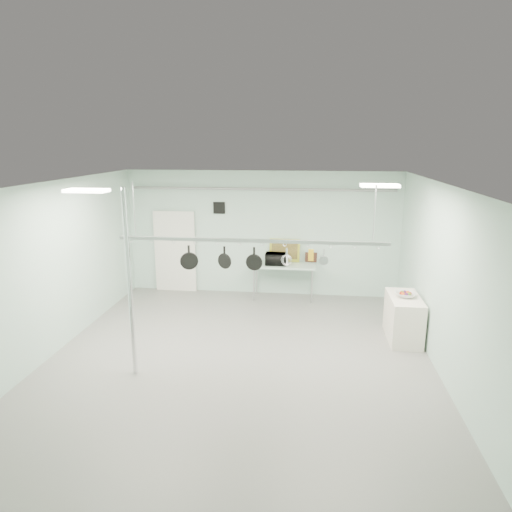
# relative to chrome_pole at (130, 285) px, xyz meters

# --- Properties ---
(floor) EXTENTS (8.00, 8.00, 0.00)m
(floor) POSITION_rel_chrome_pole_xyz_m (1.70, 0.60, -1.60)
(floor) COLOR gray
(floor) RESTS_ON ground
(ceiling) EXTENTS (7.00, 8.00, 0.02)m
(ceiling) POSITION_rel_chrome_pole_xyz_m (1.70, 0.60, 1.59)
(ceiling) COLOR silver
(ceiling) RESTS_ON back_wall
(back_wall) EXTENTS (7.00, 0.02, 3.20)m
(back_wall) POSITION_rel_chrome_pole_xyz_m (1.70, 4.59, 0.00)
(back_wall) COLOR #A7C8BD
(back_wall) RESTS_ON floor
(right_wall) EXTENTS (0.02, 8.00, 3.20)m
(right_wall) POSITION_rel_chrome_pole_xyz_m (5.19, 0.60, 0.00)
(right_wall) COLOR #A7C8BD
(right_wall) RESTS_ON floor
(door) EXTENTS (1.10, 0.10, 2.20)m
(door) POSITION_rel_chrome_pole_xyz_m (-0.60, 4.54, -0.55)
(door) COLOR silver
(door) RESTS_ON floor
(wall_vent) EXTENTS (0.30, 0.04, 0.30)m
(wall_vent) POSITION_rel_chrome_pole_xyz_m (0.60, 4.57, 0.65)
(wall_vent) COLOR black
(wall_vent) RESTS_ON back_wall
(conduit_pipe) EXTENTS (6.60, 0.07, 0.07)m
(conduit_pipe) POSITION_rel_chrome_pole_xyz_m (1.70, 4.50, 1.15)
(conduit_pipe) COLOR gray
(conduit_pipe) RESTS_ON back_wall
(chrome_pole) EXTENTS (0.08, 0.08, 3.20)m
(chrome_pole) POSITION_rel_chrome_pole_xyz_m (0.00, 0.00, 0.00)
(chrome_pole) COLOR silver
(chrome_pole) RESTS_ON floor
(prep_table) EXTENTS (1.60, 0.70, 0.91)m
(prep_table) POSITION_rel_chrome_pole_xyz_m (2.30, 4.20, -0.77)
(prep_table) COLOR #B1D1C2
(prep_table) RESTS_ON floor
(side_cabinet) EXTENTS (0.60, 1.20, 0.90)m
(side_cabinet) POSITION_rel_chrome_pole_xyz_m (4.85, 2.00, -1.15)
(side_cabinet) COLOR silver
(side_cabinet) RESTS_ON floor
(pot_rack) EXTENTS (4.80, 0.06, 1.00)m
(pot_rack) POSITION_rel_chrome_pole_xyz_m (1.90, 0.90, 0.63)
(pot_rack) COLOR #B7B7BC
(pot_rack) RESTS_ON ceiling
(light_panel_left) EXTENTS (0.65, 0.30, 0.05)m
(light_panel_left) POSITION_rel_chrome_pole_xyz_m (-0.50, -0.20, 1.56)
(light_panel_left) COLOR white
(light_panel_left) RESTS_ON ceiling
(light_panel_right) EXTENTS (0.65, 0.30, 0.05)m
(light_panel_right) POSITION_rel_chrome_pole_xyz_m (4.10, 1.20, 1.56)
(light_panel_right) COLOR white
(light_panel_right) RESTS_ON ceiling
(microwave) EXTENTS (0.53, 0.36, 0.29)m
(microwave) POSITION_rel_chrome_pole_xyz_m (2.11, 4.14, -0.55)
(microwave) COLOR black
(microwave) RESTS_ON prep_table
(coffee_canister) EXTENTS (0.18, 0.18, 0.23)m
(coffee_canister) POSITION_rel_chrome_pole_xyz_m (2.33, 4.18, -0.58)
(coffee_canister) COLOR white
(coffee_canister) RESTS_ON prep_table
(painting_large) EXTENTS (0.79, 0.19, 0.58)m
(painting_large) POSITION_rel_chrome_pole_xyz_m (2.30, 4.50, -0.41)
(painting_large) COLOR gold
(painting_large) RESTS_ON prep_table
(painting_small) EXTENTS (0.30, 0.10, 0.25)m
(painting_small) POSITION_rel_chrome_pole_xyz_m (2.98, 4.50, -0.57)
(painting_small) COLOR black
(painting_small) RESTS_ON prep_table
(fruit_bowl) EXTENTS (0.44, 0.44, 0.10)m
(fruit_bowl) POSITION_rel_chrome_pole_xyz_m (4.85, 2.00, -0.65)
(fruit_bowl) COLOR silver
(fruit_bowl) RESTS_ON side_cabinet
(skillet_left) EXTENTS (0.32, 0.15, 0.44)m
(skillet_left) POSITION_rel_chrome_pole_xyz_m (0.77, 0.90, 0.26)
(skillet_left) COLOR black
(skillet_left) RESTS_ON pot_rack
(skillet_mid) EXTENTS (0.28, 0.17, 0.40)m
(skillet_mid) POSITION_rel_chrome_pole_xyz_m (1.42, 0.90, 0.29)
(skillet_mid) COLOR black
(skillet_mid) RESTS_ON pot_rack
(skillet_right) EXTENTS (0.30, 0.08, 0.41)m
(skillet_right) POSITION_rel_chrome_pole_xyz_m (1.96, 0.90, 0.28)
(skillet_right) COLOR black
(skillet_right) RESTS_ON pot_rack
(whisk) EXTENTS (0.20, 0.20, 0.35)m
(whisk) POSITION_rel_chrome_pole_xyz_m (2.54, 0.90, 0.31)
(whisk) COLOR #ADADB2
(whisk) RESTS_ON pot_rack
(grater) EXTENTS (0.09, 0.05, 0.23)m
(grater) POSITION_rel_chrome_pole_xyz_m (2.96, 0.90, 0.37)
(grater) COLOR gold
(grater) RESTS_ON pot_rack
(saucepan) EXTENTS (0.17, 0.12, 0.28)m
(saucepan) POSITION_rel_chrome_pole_xyz_m (3.18, 0.90, 0.35)
(saucepan) COLOR #A6A5A9
(saucepan) RESTS_ON pot_rack
(fruit_cluster) EXTENTS (0.24, 0.24, 0.09)m
(fruit_cluster) POSITION_rel_chrome_pole_xyz_m (4.85, 2.00, -0.61)
(fruit_cluster) COLOR maroon
(fruit_cluster) RESTS_ON fruit_bowl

